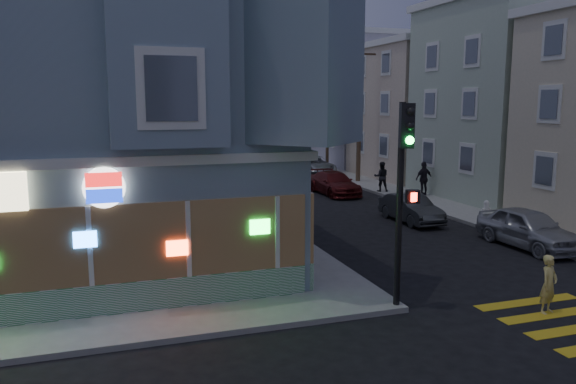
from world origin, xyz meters
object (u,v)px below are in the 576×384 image
running_child (549,284)px  parked_car_c (334,183)px  pedestrian_a (381,177)px  utility_pole (359,112)px  street_tree_far (294,119)px  parked_car_b (411,208)px  pedestrian_b (424,179)px  traffic_signal (404,171)px  fire_hydrant (486,208)px  parked_car_a (528,228)px  street_tree_near (327,122)px  parked_car_d (314,165)px

running_child → parked_car_c: running_child is taller
pedestrian_a → utility_pole: bearing=-79.7°
utility_pole → pedestrian_a: (-0.64, -4.53, -3.76)m
street_tree_far → parked_car_b: bearing=-97.3°
pedestrian_b → traffic_signal: traffic_signal is taller
parked_car_c → fire_hydrant: bearing=-67.2°
pedestrian_a → parked_car_a: 13.05m
street_tree_near → pedestrian_b: bearing=-86.4°
pedestrian_a → pedestrian_b: bearing=146.8°
running_child → parked_car_c: bearing=64.3°
parked_car_c → street_tree_near: bearing=68.7°
pedestrian_a → parked_car_d: pedestrian_a is taller
parked_car_a → pedestrian_a: bearing=86.1°
utility_pole → street_tree_far: bearing=89.2°
street_tree_near → street_tree_far: bearing=90.0°
street_tree_near → running_child: size_ratio=3.42×
pedestrian_a → fire_hydrant: bearing=116.5°
parked_car_d → fire_hydrant: size_ratio=6.81×
street_tree_near → parked_car_c: bearing=-110.0°
parked_car_a → fire_hydrant: (1.85, 4.84, -0.20)m
utility_pole → parked_car_b: 13.24m
street_tree_near → parked_car_d: street_tree_near is taller
street_tree_far → parked_car_b: (-3.34, -26.17, -3.30)m
utility_pole → street_tree_near: utility_pole is taller
street_tree_near → parked_car_d: size_ratio=1.03×
street_tree_far → parked_car_c: size_ratio=1.15×
street_tree_far → street_tree_near: bearing=-90.0°
parked_car_c → fire_hydrant: (3.95, -8.82, -0.12)m
utility_pole → parked_car_c: (-3.40, -3.91, -4.13)m
parked_car_c → parked_car_a: bearing=-82.6°
street_tree_near → fire_hydrant: size_ratio=7.04×
parked_car_a → parked_car_c: parked_car_a is taller
street_tree_far → parked_car_d: size_ratio=1.03×
parked_car_b → fire_hydrant: (3.69, -0.55, -0.09)m
street_tree_far → running_child: street_tree_far is taller
utility_pole → street_tree_far: (0.20, 14.00, -0.86)m
parked_car_a → traffic_signal: 9.44m
pedestrian_a → traffic_signal: traffic_signal is taller
utility_pole → parked_car_c: utility_pole is taller
street_tree_far → pedestrian_b: bearing=-87.8°
fire_hydrant → parked_car_b: bearing=171.5°
parked_car_b → parked_car_d: 17.22m
running_child → parked_car_d: running_child is taller
street_tree_near → parked_car_b: 18.77m
parked_car_a → traffic_signal: bearing=-152.5°
pedestrian_b → traffic_signal: (-10.18, -15.25, 2.62)m
parked_car_b → parked_car_d: size_ratio=0.75×
pedestrian_b → fire_hydrant: (-0.45, -6.15, -0.57)m
parked_car_c → traffic_signal: size_ratio=0.87×
street_tree_far → fire_hydrant: 26.94m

